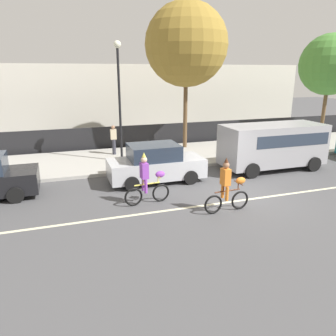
# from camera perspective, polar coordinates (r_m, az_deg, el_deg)

# --- Properties ---
(ground_plane) EXTENTS (80.00, 80.00, 0.00)m
(ground_plane) POSITION_cam_1_polar(r_m,az_deg,el_deg) (13.03, 12.28, -4.65)
(ground_plane) COLOR #4C4C4F
(road_centre_line) EXTENTS (36.00, 0.14, 0.01)m
(road_centre_line) POSITION_cam_1_polar(r_m,az_deg,el_deg) (12.63, 13.43, -5.39)
(road_centre_line) COLOR beige
(road_centre_line) RESTS_ON ground
(sidewalk_curb) EXTENTS (60.00, 5.00, 0.15)m
(sidewalk_curb) POSITION_cam_1_polar(r_m,az_deg,el_deg) (18.61, 2.16, 2.37)
(sidewalk_curb) COLOR #ADAAA3
(sidewalk_curb) RESTS_ON ground
(fence_line) EXTENTS (40.00, 0.08, 1.40)m
(fence_line) POSITION_cam_1_polar(r_m,az_deg,el_deg) (21.15, -0.59, 5.83)
(fence_line) COLOR black
(fence_line) RESTS_ON ground
(building_backdrop) EXTENTS (28.00, 8.00, 5.12)m
(building_backdrop) POSITION_cam_1_polar(r_m,az_deg,el_deg) (29.03, -7.14, 12.32)
(building_backdrop) COLOR beige
(building_backdrop) RESTS_ON ground
(parade_cyclist_purple) EXTENTS (1.72, 0.50, 1.92)m
(parade_cyclist_purple) POSITION_cam_1_polar(r_m,az_deg,el_deg) (11.70, -3.59, -2.36)
(parade_cyclist_purple) COLOR black
(parade_cyclist_purple) RESTS_ON ground
(parade_cyclist_orange) EXTENTS (1.72, 0.50, 1.92)m
(parade_cyclist_orange) POSITION_cam_1_polar(r_m,az_deg,el_deg) (11.20, 10.39, -3.49)
(parade_cyclist_orange) COLOR black
(parade_cyclist_orange) RESTS_ON ground
(parked_van_grey) EXTENTS (5.00, 2.22, 2.18)m
(parked_van_grey) POSITION_cam_1_polar(r_m,az_deg,el_deg) (16.67, 17.97, 4.14)
(parked_van_grey) COLOR #99999E
(parked_van_grey) RESTS_ON ground
(parked_car_silver) EXTENTS (4.10, 1.92, 1.64)m
(parked_car_silver) POSITION_cam_1_polar(r_m,az_deg,el_deg) (14.12, -2.19, 0.72)
(parked_car_silver) COLOR #B7BABF
(parked_car_silver) RESTS_ON ground
(street_lamp_post) EXTENTS (0.36, 0.36, 5.86)m
(street_lamp_post) POSITION_cam_1_polar(r_m,az_deg,el_deg) (16.59, -8.55, 14.15)
(street_lamp_post) COLOR black
(street_lamp_post) RESTS_ON sidewalk_curb
(street_tree_near_lamp) EXTENTS (3.87, 3.87, 6.81)m
(street_tree_near_lamp) POSITION_cam_1_polar(r_m,az_deg,el_deg) (24.40, 26.37, 15.81)
(street_tree_near_lamp) COLOR brown
(street_tree_near_lamp) RESTS_ON sidewalk_curb
(street_tree_far_corner) EXTENTS (4.69, 4.69, 8.26)m
(street_tree_far_corner) POSITION_cam_1_polar(r_m,az_deg,el_deg) (19.73, 3.21, 20.65)
(street_tree_far_corner) COLOR brown
(street_tree_far_corner) RESTS_ON sidewalk_curb
(pedestrian_onlooker) EXTENTS (0.32, 0.20, 1.62)m
(pedestrian_onlooker) POSITION_cam_1_polar(r_m,az_deg,el_deg) (18.42, -9.45, 4.99)
(pedestrian_onlooker) COLOR #33333D
(pedestrian_onlooker) RESTS_ON sidewalk_curb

